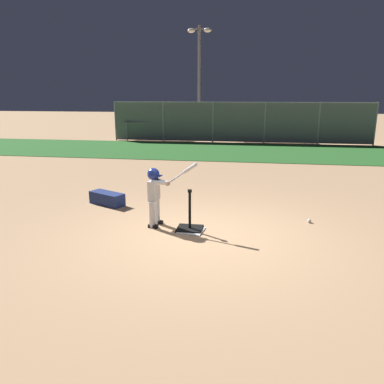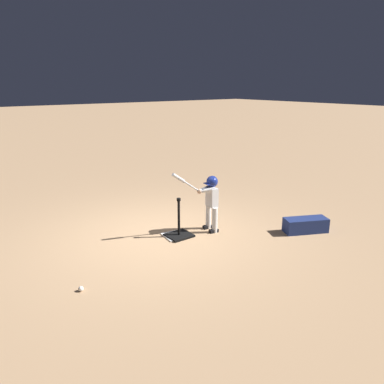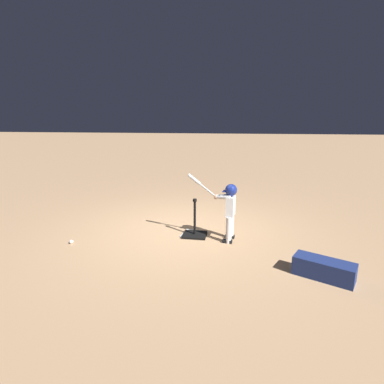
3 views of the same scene
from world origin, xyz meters
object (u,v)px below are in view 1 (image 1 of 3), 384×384
Objects in this scene: baseball at (309,221)px; equipment_bag at (107,199)px; bleachers_left_center at (156,130)px; batting_tee at (190,225)px; bleachers_right_center at (270,133)px; batter_child at (156,190)px.

baseball is 0.09× the size of equipment_bag.
equipment_bag is (-4.33, 0.55, 0.10)m from baseball.
bleachers_left_center is at bearing 125.57° from equipment_bag.
batting_tee is 10.30× the size of baseball.
batting_tee is at bearing -5.80° from equipment_bag.
baseball is 4.36m from equipment_bag.
bleachers_left_center is 12.66m from equipment_bag.
equipment_bag reaches higher than baseball.
batting_tee is 13.98m from bleachers_right_center.
batting_tee is at bearing -72.97° from bleachers_left_center.
equipment_bag is at bearing -107.92° from bleachers_right_center.
bleachers_right_center is (6.17, 0.06, -0.03)m from bleachers_left_center.
batter_child is at bearing -167.52° from baseball.
bleachers_right_center is at bearing 81.99° from batting_tee.
equipment_bag is at bearing 148.25° from batting_tee.
batter_child is (-0.66, 0.12, 0.61)m from batting_tee.
bleachers_left_center is 3.98× the size of equipment_bag.
bleachers_left_center is (-4.22, 13.78, 0.38)m from batting_tee.
baseball is at bearing 18.86° from batting_tee.
bleachers_right_center is at bearing 79.24° from batter_child.
bleachers_left_center reaches higher than equipment_bag.
equipment_bag is at bearing 140.76° from batter_child.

